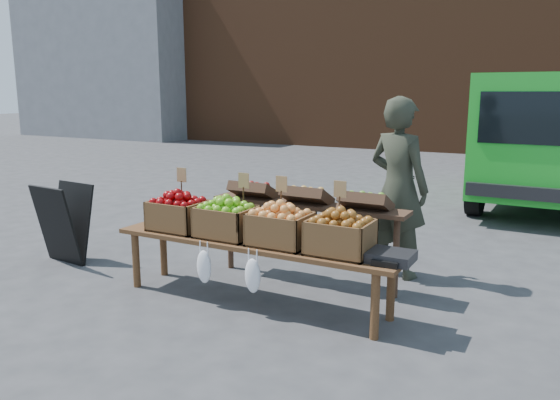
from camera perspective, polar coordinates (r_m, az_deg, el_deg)
The scene contains 12 objects.
ground at distance 5.76m, azimuth -10.89°, elevation -7.81°, with size 80.00×80.00×0.00m, color #404042.
grey_building at distance 24.58m, azimuth -17.55°, elevation 14.58°, with size 8.00×3.00×7.00m, color slate.
delivery_van at distance 10.10m, azimuth 26.74°, elevation 5.49°, with size 2.16×4.71×2.11m, color green, non-canonical shape.
vendor at distance 5.61m, azimuth 12.25°, elevation 1.25°, with size 0.66×0.44×1.82m, color #2D3125.
chalkboard_sign at distance 6.45m, azimuth -21.63°, elevation -2.25°, with size 0.58×0.32×0.89m, color black, non-canonical shape.
back_table at distance 5.36m, azimuth 2.81°, elevation -3.23°, with size 2.10×0.44×1.04m, color #3F291B, non-canonical shape.
display_bench at distance 4.91m, azimuth -2.81°, elevation -7.49°, with size 2.70×0.56×0.57m, color #53331B, non-canonical shape.
crate_golden_apples at distance 5.25m, azimuth -10.57°, elevation -1.59°, with size 0.50×0.40×0.28m, color #640000, non-canonical shape.
crate_russet_pears at distance 4.93m, azimuth -5.59°, elevation -2.29°, with size 0.50×0.40×0.28m, color #5CA01E, non-canonical shape.
crate_red_apples at distance 4.65m, azimuth 0.04°, elevation -3.06°, with size 0.50×0.40×0.28m, color gold, non-canonical shape.
crate_green_apples at distance 4.43m, azimuth 6.32°, elevation -3.89°, with size 0.50×0.40×0.28m, color #986625, non-canonical shape.
weighing_scale at distance 4.32m, azimuth 11.54°, elevation -5.82°, with size 0.34×0.30×0.08m, color black.
Camera 1 is at (3.50, -4.18, 1.86)m, focal length 35.00 mm.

